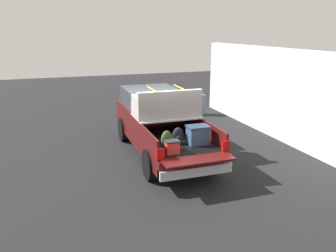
{
  "coord_description": "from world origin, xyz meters",
  "views": [
    {
      "loc": [
        -9.83,
        3.16,
        3.91
      ],
      "look_at": [
        -0.6,
        0.0,
        1.1
      ],
      "focal_mm": 36.0,
      "sensor_mm": 36.0,
      "label": 1
    }
  ],
  "objects": [
    {
      "name": "trash_can",
      "position": [
        4.38,
        -3.22,
        0.5
      ],
      "size": [
        0.6,
        0.6,
        0.98
      ],
      "color": "#3F4C66",
      "rests_on": "ground_plane"
    },
    {
      "name": "pickup_truck",
      "position": [
        0.38,
        -0.0,
        0.99
      ],
      "size": [
        6.05,
        2.06,
        2.23
      ],
      "color": "#470F0F",
      "rests_on": "ground_plane"
    },
    {
      "name": "building_facade",
      "position": [
        0.5,
        -4.65,
        1.63
      ],
      "size": [
        10.47,
        0.36,
        3.26
      ],
      "primitive_type": "cube",
      "color": "white",
      "rests_on": "ground_plane"
    },
    {
      "name": "ground_plane",
      "position": [
        0.0,
        0.0,
        0.0
      ],
      "size": [
        40.0,
        40.0,
        0.0
      ],
      "primitive_type": "plane",
      "color": "black"
    }
  ]
}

